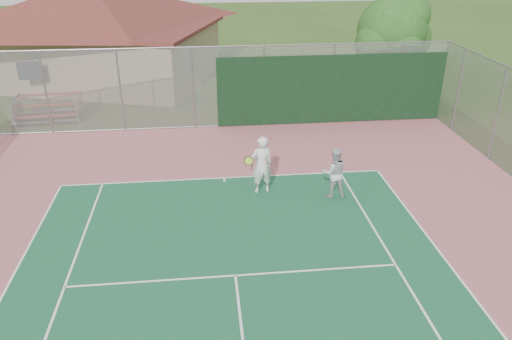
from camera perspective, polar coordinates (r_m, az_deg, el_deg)
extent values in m
cylinder|color=gray|center=(22.41, -22.87, 8.08)|extent=(0.08, 0.08, 3.50)
cylinder|color=gray|center=(21.74, -15.22, 8.70)|extent=(0.08, 0.08, 3.50)
cylinder|color=gray|center=(21.47, -7.20, 9.19)|extent=(0.08, 0.08, 3.50)
cylinder|color=gray|center=(21.62, 0.87, 9.51)|extent=(0.08, 0.08, 3.50)
cylinder|color=gray|center=(22.18, 8.69, 9.63)|extent=(0.08, 0.08, 3.50)
cylinder|color=gray|center=(23.12, 16.01, 9.59)|extent=(0.08, 0.08, 3.50)
cylinder|color=gray|center=(23.94, 20.52, 9.49)|extent=(0.08, 0.08, 3.50)
cylinder|color=gray|center=(21.06, -4.67, 13.89)|extent=(20.00, 0.05, 0.05)
cylinder|color=gray|center=(22.01, -4.35, 5.06)|extent=(20.00, 0.05, 0.05)
cube|color=#999EA0|center=(21.48, -4.50, 9.32)|extent=(20.00, 0.02, 3.50)
cube|color=black|center=(22.19, 8.69, 9.10)|extent=(10.00, 0.04, 3.00)
cylinder|color=gray|center=(22.66, 22.12, 8.38)|extent=(0.08, 0.08, 3.50)
cylinder|color=gray|center=(20.19, 25.87, 5.74)|extent=(0.08, 0.08, 3.50)
cube|color=#999EA0|center=(20.19, 25.87, 5.74)|extent=(0.02, 9.00, 3.50)
cube|color=tan|center=(30.42, -17.67, 12.57)|extent=(13.92, 11.35, 3.01)
cube|color=brown|center=(30.15, -18.07, 15.43)|extent=(14.55, 11.98, 0.18)
cube|color=black|center=(26.31, -14.71, 10.02)|extent=(0.90, 0.06, 2.10)
cube|color=#A63E26|center=(24.17, -22.84, 5.71)|extent=(2.91, 0.54, 0.05)
cube|color=#B2B5BA|center=(24.01, -22.91, 5.08)|extent=(2.90, 0.51, 0.04)
cube|color=#A63E26|center=(24.55, -22.67, 6.87)|extent=(2.91, 0.54, 0.05)
cube|color=#B2B5BA|center=(24.39, -22.73, 6.26)|extent=(2.90, 0.51, 0.04)
cube|color=#A63E26|center=(24.94, -22.50, 7.99)|extent=(2.91, 0.54, 0.05)
cube|color=#B2B5BA|center=(24.77, -22.56, 7.40)|extent=(2.90, 0.51, 0.04)
cube|color=#B2B5BA|center=(25.01, -25.59, 6.30)|extent=(0.22, 1.73, 1.06)
cube|color=#B2B5BA|center=(24.24, -19.54, 6.80)|extent=(0.22, 1.73, 1.06)
cylinder|color=#322112|center=(25.25, 14.70, 10.22)|extent=(0.36, 0.36, 2.81)
sphere|color=#204A17|center=(24.79, 15.28, 15.14)|extent=(3.21, 3.21, 3.21)
sphere|color=#204A17|center=(25.47, 16.89, 14.28)|extent=(2.21, 2.21, 2.21)
sphere|color=#204A17|center=(24.23, 13.65, 13.88)|extent=(2.01, 2.01, 2.01)
sphere|color=#204A17|center=(24.15, 16.32, 13.30)|extent=(1.81, 1.81, 1.81)
sphere|color=#204A17|center=(25.46, 13.93, 15.08)|extent=(2.01, 2.01, 2.01)
sphere|color=#204A17|center=(24.72, 17.00, 16.57)|extent=(2.01, 2.01, 2.01)
imported|color=silver|center=(15.97, 0.66, 0.54)|extent=(0.79, 0.60, 1.94)
imported|color=#B2B4B7|center=(15.93, 8.92, -0.38)|extent=(0.85, 0.68, 1.67)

